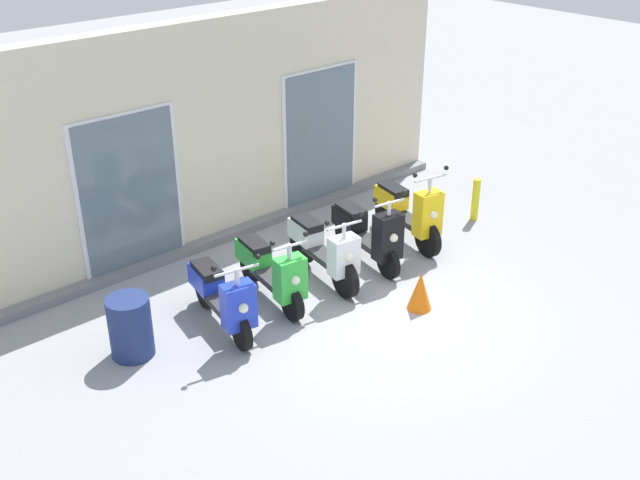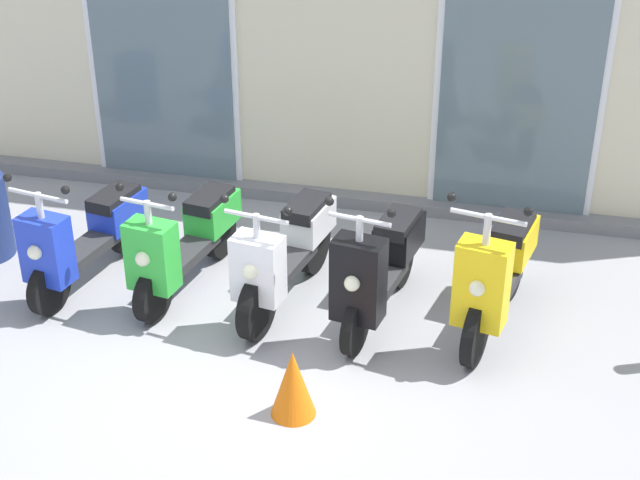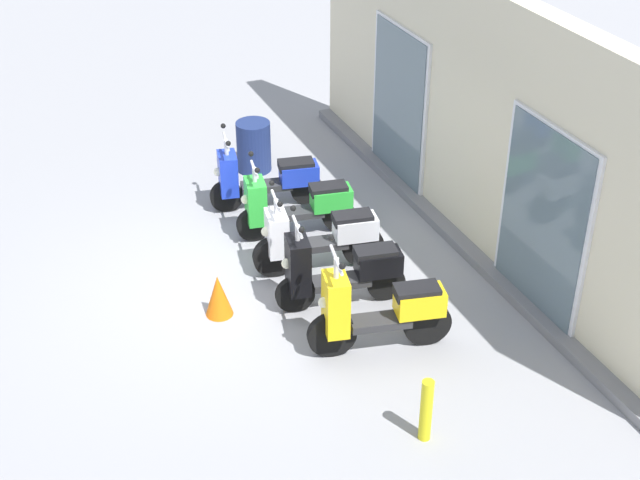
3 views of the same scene
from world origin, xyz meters
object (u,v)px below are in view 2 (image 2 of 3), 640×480
scooter_black (379,265)px  scooter_yellow (497,273)px  traffic_cone (293,383)px  scooter_green (185,241)px  scooter_blue (86,235)px  scooter_white (286,253)px

scooter_black → scooter_yellow: 0.92m
scooter_black → traffic_cone: size_ratio=2.95×
scooter_green → traffic_cone: scooter_green is taller
scooter_green → traffic_cone: (1.30, -1.45, -0.19)m
scooter_green → scooter_yellow: size_ratio=1.00×
scooter_green → scooter_blue: bearing=-172.8°
traffic_cone → scooter_blue: bearing=148.1°
scooter_blue → traffic_cone: (2.16, -1.34, -0.19)m
scooter_green → traffic_cone: 1.96m
scooter_white → scooter_yellow: 1.70m
scooter_green → traffic_cone: size_ratio=3.03×
scooter_green → scooter_black: scooter_black is taller
scooter_blue → scooter_yellow: bearing=0.6°
scooter_white → scooter_yellow: bearing=-1.1°
scooter_white → scooter_blue: bearing=-177.7°
scooter_yellow → traffic_cone: bearing=-132.9°
scooter_blue → scooter_yellow: (3.43, 0.04, 0.07)m
scooter_white → traffic_cone: 1.48m
scooter_blue → scooter_white: 1.74m
scooter_yellow → scooter_green: bearing=178.4°
scooter_blue → scooter_green: scooter_blue is taller
scooter_black → scooter_yellow: (0.91, 0.06, 0.02)m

